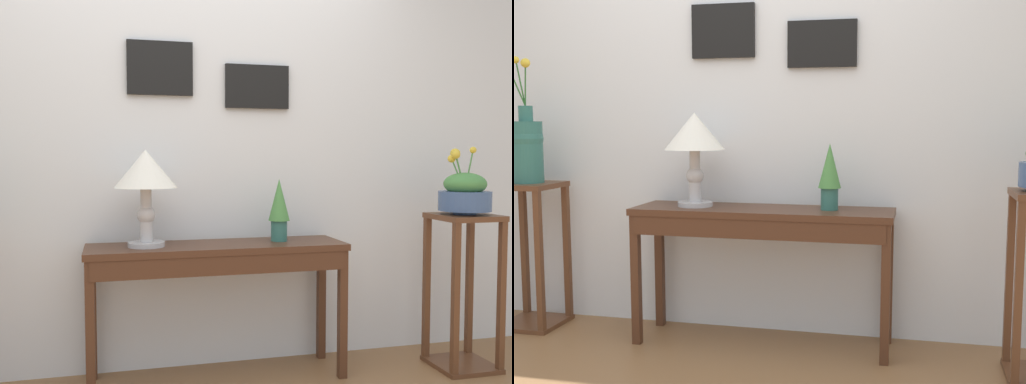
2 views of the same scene
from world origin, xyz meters
TOP-DOWN VIEW (x-y plane):
  - back_wall_with_art at (0.00, 1.33)m, footprint 9.00×0.13m
  - console_table at (0.15, 1.02)m, footprint 1.39×0.39m
  - table_lamp at (-0.23, 1.04)m, footprint 0.33×0.33m
  - potted_plant_on_console at (0.50, 1.07)m, footprint 0.12×0.12m
  - pedestal_stand_left at (-1.25, 1.04)m, footprint 0.34×0.34m
  - flower_vase_tall_left at (-1.25, 1.04)m, footprint 0.19×0.19m

SIDE VIEW (x-z plane):
  - pedestal_stand_left at x=-1.25m, z-range 0.00..0.85m
  - console_table at x=0.15m, z-range 0.27..1.02m
  - potted_plant_on_console at x=0.50m, z-range 0.77..1.11m
  - flower_vase_tall_left at x=-1.25m, z-range 0.72..1.44m
  - table_lamp at x=-0.23m, z-range 0.87..1.37m
  - back_wall_with_art at x=0.00m, z-range 0.00..2.80m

